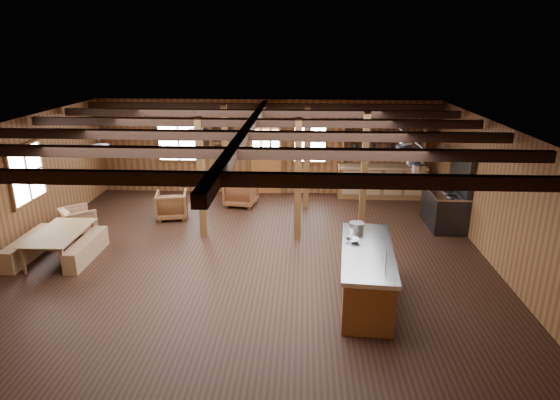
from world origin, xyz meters
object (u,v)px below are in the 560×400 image
armchair_a (172,205)px  armchair_b (241,192)px  armchair_c (78,221)px  kitchen_island (366,274)px  commercial_range (447,202)px  dining_table (63,245)px

armchair_a → armchair_b: (1.65, 1.11, 0.03)m
armchair_a → armchair_c: bearing=20.0°
kitchen_island → armchair_b: kitchen_island is taller
armchair_b → armchair_c: 4.24m
armchair_a → armchair_b: armchair_b is taller
kitchen_island → armchair_a: bearing=144.6°
kitchen_island → armchair_b: (-2.86, 4.96, -0.09)m
commercial_range → armchair_a: commercial_range is taller
armchair_c → dining_table: bearing=150.4°
dining_table → commercial_range: bearing=-76.3°
armchair_b → kitchen_island: bearing=128.0°
commercial_range → armchair_b: (-5.26, 1.30, -0.24)m
armchair_a → armchair_c: 2.25m
dining_table → armchair_a: (1.63, 2.51, 0.06)m
dining_table → armchair_b: armchair_b is taller
armchair_a → dining_table: bearing=46.1°
kitchen_island → commercial_range: (2.40, 3.65, 0.14)m
kitchen_island → dining_table: kitchen_island is taller
kitchen_island → armchair_a: size_ratio=3.29×
commercial_range → armchair_c: bearing=-173.8°
kitchen_island → armchair_c: bearing=162.3°
kitchen_island → armchair_c: (-6.45, 2.69, -0.15)m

